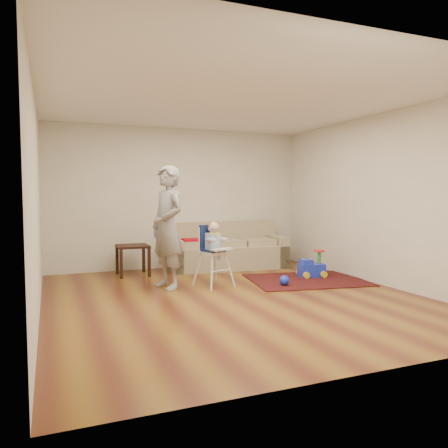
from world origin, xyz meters
name	(u,v)px	position (x,y,z in m)	size (l,w,h in m)	color
ground	(235,298)	(0.00, 0.00, 0.00)	(5.50, 5.50, 0.00)	#532413
room_envelope	(221,164)	(0.00, 0.53, 1.88)	(5.04, 5.52, 2.72)	beige
sofa	(226,245)	(0.81, 2.30, 0.44)	(2.35, 1.11, 0.88)	tan
side_table	(133,260)	(-1.01, 2.20, 0.27)	(0.54, 0.54, 0.54)	black
area_rug	(307,280)	(1.59, 0.66, 0.01)	(1.86, 1.39, 0.01)	black
ride_on_toy	(312,263)	(1.81, 0.86, 0.25)	(0.42, 0.30, 0.46)	#1B31CD
toy_ball	(284,280)	(1.01, 0.40, 0.09)	(0.16, 0.16, 0.16)	#1B31CD
high_chair	(214,255)	(-0.01, 0.82, 0.49)	(0.59, 0.59, 1.01)	silver
adult	(168,227)	(-0.70, 0.95, 0.93)	(0.68, 0.45, 1.87)	gray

